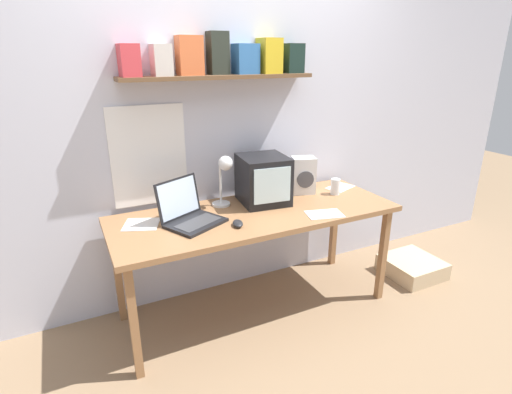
% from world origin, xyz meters
% --- Properties ---
extents(ground_plane, '(12.00, 12.00, 0.00)m').
position_xyz_m(ground_plane, '(0.00, 0.00, 0.00)').
color(ground_plane, '#896D50').
extents(back_wall, '(5.60, 0.24, 2.60)m').
position_xyz_m(back_wall, '(-0.01, 0.41, 1.31)').
color(back_wall, silver).
rests_on(back_wall, ground_plane).
extents(corner_desk, '(1.86, 0.70, 0.74)m').
position_xyz_m(corner_desk, '(0.00, 0.00, 0.68)').
color(corner_desk, '#976842').
rests_on(corner_desk, ground_plane).
extents(crt_monitor, '(0.34, 0.36, 0.32)m').
position_xyz_m(crt_monitor, '(0.12, 0.14, 0.90)').
color(crt_monitor, black).
rests_on(crt_monitor, corner_desk).
extents(laptop, '(0.42, 0.40, 0.26)m').
position_xyz_m(laptop, '(-0.44, 0.03, 0.80)').
color(laptop, black).
rests_on(laptop, corner_desk).
extents(desk_lamp, '(0.13, 0.16, 0.35)m').
position_xyz_m(desk_lamp, '(-0.15, 0.17, 0.97)').
color(desk_lamp, white).
rests_on(desk_lamp, corner_desk).
extents(juice_glass, '(0.07, 0.07, 0.12)m').
position_xyz_m(juice_glass, '(0.67, 0.05, 0.79)').
color(juice_glass, white).
rests_on(juice_glass, corner_desk).
extents(space_heater, '(0.19, 0.17, 0.27)m').
position_xyz_m(space_heater, '(0.47, 0.18, 0.87)').
color(space_heater, white).
rests_on(space_heater, corner_desk).
extents(computer_mouse, '(0.09, 0.12, 0.03)m').
position_xyz_m(computer_mouse, '(-0.20, -0.16, 0.75)').
color(computer_mouse, '#232326').
rests_on(computer_mouse, corner_desk).
extents(loose_paper_near_laptop, '(0.26, 0.25, 0.00)m').
position_xyz_m(loose_paper_near_laptop, '(-0.71, 0.11, 0.74)').
color(loose_paper_near_laptop, white).
rests_on(loose_paper_near_laptop, corner_desk).
extents(loose_paper_near_monitor, '(0.25, 0.21, 0.00)m').
position_xyz_m(loose_paper_near_monitor, '(0.80, 0.16, 0.74)').
color(loose_paper_near_monitor, white).
rests_on(loose_paper_near_monitor, corner_desk).
extents(open_notebook, '(0.26, 0.20, 0.00)m').
position_xyz_m(open_notebook, '(0.37, -0.24, 0.74)').
color(open_notebook, white).
rests_on(open_notebook, corner_desk).
extents(floor_cushion, '(0.41, 0.41, 0.13)m').
position_xyz_m(floor_cushion, '(1.34, -0.16, 0.07)').
color(floor_cushion, '#CDB28B').
rests_on(floor_cushion, ground_plane).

